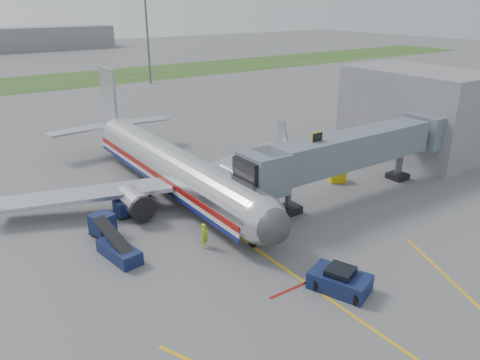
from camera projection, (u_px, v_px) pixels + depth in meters
ground at (269, 257)px, 34.04m from camera, size 400.00×400.00×0.00m
grass_strip at (17, 85)px, 103.05m from camera, size 300.00×25.00×0.01m
apron_markings at (344, 309)px, 28.36m from camera, size 21.52×50.00×0.01m
airliner at (171, 166)px, 44.78m from camera, size 32.10×35.67×10.25m
jet_bridge at (346, 151)px, 43.09m from camera, size 25.30×4.00×6.90m
terminal at (416, 112)px, 55.83m from camera, size 10.00×16.00×10.00m
light_mast_right at (147, 33)px, 100.93m from camera, size 2.00×0.44×20.40m
pushback_tug at (340, 281)px, 30.09m from camera, size 3.48×4.30×1.55m
baggage_cart_a at (136, 192)px, 43.14m from camera, size 1.81×1.81×1.84m
baggage_cart_b at (123, 209)px, 40.17m from camera, size 1.48×1.48×1.49m
baggage_cart_c at (103, 225)px, 36.98m from camera, size 2.09×2.09×1.78m
belt_loader at (119, 251)px, 33.80m from camera, size 2.16×4.97×2.35m
ground_power_cart at (337, 176)px, 47.98m from camera, size 1.90×1.63×1.28m
ramp_worker at (205, 235)px, 35.18m from camera, size 0.83×0.71×1.93m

